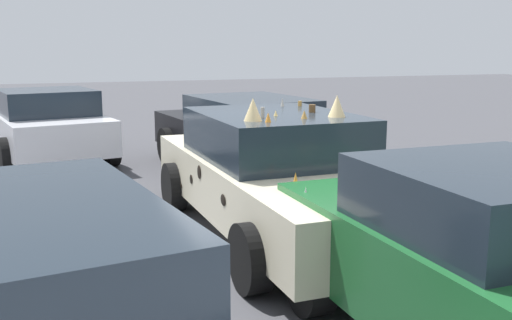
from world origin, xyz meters
name	(u,v)px	position (x,y,z in m)	size (l,w,h in m)	color
ground_plane	(280,234)	(0.00, 0.00, 0.00)	(60.00, 60.00, 0.00)	#47474C
art_car_decorated	(279,174)	(0.04, 0.00, 0.71)	(4.70, 2.12, 1.63)	beige
parked_sedan_row_back_far	(505,271)	(-3.20, -0.32, 0.69)	(3.93, 2.01, 1.38)	#1E602D
parked_sedan_row_back_center	(245,134)	(3.33, -0.69, 0.68)	(4.74, 2.39, 1.32)	black
parked_sedan_near_right	(45,124)	(5.74, 2.49, 0.69)	(4.27, 2.53, 1.36)	white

